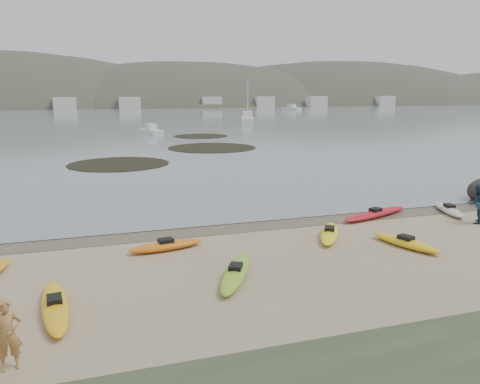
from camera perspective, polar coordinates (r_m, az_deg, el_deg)
name	(u,v)px	position (r m, az deg, el deg)	size (l,w,h in m)	color
ground	(240,224)	(21.62, 0.00, -3.89)	(600.00, 600.00, 0.00)	tan
wet_sand	(242,225)	(21.35, 0.24, -4.09)	(60.00, 60.00, 0.00)	brown
water	(100,100)	(319.93, -16.71, 10.64)	(1200.00, 1200.00, 0.00)	slate
kayaks	(274,244)	(18.29, 4.19, -6.39)	(22.13, 8.94, 0.34)	#87BD25
person_west	(8,335)	(11.76, -26.47, -15.31)	(0.59, 0.39, 1.63)	#B07E46
person_east	(478,204)	(24.10, 26.97, -1.32)	(0.89, 0.69, 1.83)	navy
kelp_mats	(184,148)	(50.18, -6.82, 5.30)	(19.83, 29.80, 0.04)	black
moored_boats	(121,118)	(99.48, -14.26, 8.72)	(95.65, 79.24, 1.32)	silver
far_hills	(195,139)	(219.69, -5.49, 6.43)	(550.00, 135.00, 80.00)	#384235
far_town	(128,103)	(165.31, -13.51, 10.50)	(199.00, 5.00, 4.00)	beige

